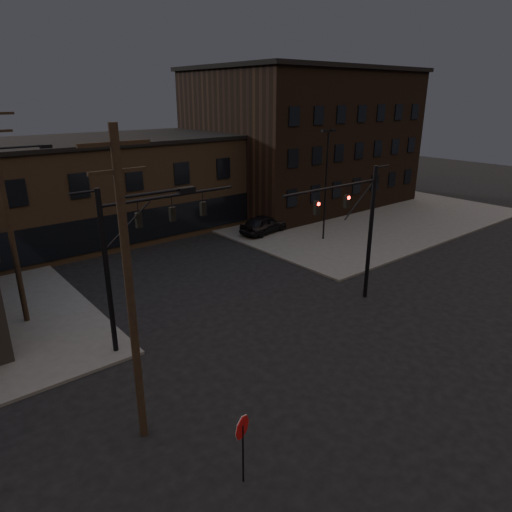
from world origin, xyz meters
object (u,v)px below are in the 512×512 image
(parked_car_lot_a, at_px, (264,224))
(car_crossing, at_px, (109,235))
(parked_car_lot_b, at_px, (288,202))
(stop_sign, at_px, (243,434))
(traffic_signal_near, at_px, (359,222))
(traffic_signal_far, at_px, (132,249))

(parked_car_lot_a, relative_size, car_crossing, 1.07)
(parked_car_lot_a, xyz_separation_m, car_crossing, (-11.65, 6.01, -0.23))
(car_crossing, bearing_deg, parked_car_lot_b, 6.69)
(stop_sign, relative_size, parked_car_lot_a, 0.51)
(stop_sign, xyz_separation_m, parked_car_lot_b, (25.89, 25.68, -0.97))
(stop_sign, xyz_separation_m, parked_car_lot_a, (18.18, 20.49, -0.87))
(traffic_signal_near, bearing_deg, parked_car_lot_a, 71.00)
(parked_car_lot_a, bearing_deg, traffic_signal_far, 112.28)
(parked_car_lot_b, bearing_deg, stop_sign, 159.57)
(traffic_signal_far, distance_m, stop_sign, 10.55)
(traffic_signal_far, bearing_deg, traffic_signal_near, -16.17)
(traffic_signal_near, height_order, parked_car_lot_a, traffic_signal_near)
(traffic_signal_near, bearing_deg, stop_sign, -154.10)
(parked_car_lot_a, bearing_deg, car_crossing, 53.10)
(traffic_signal_near, bearing_deg, parked_car_lot_b, 56.85)
(parked_car_lot_b, xyz_separation_m, car_crossing, (-19.36, 0.82, -0.12))
(traffic_signal_far, relative_size, stop_sign, 3.23)
(traffic_signal_far, distance_m, parked_car_lot_a, 20.30)
(parked_car_lot_b, bearing_deg, car_crossing, 112.38)
(traffic_signal_near, distance_m, parked_car_lot_a, 15.33)
(parked_car_lot_b, height_order, car_crossing, parked_car_lot_b)
(stop_sign, bearing_deg, parked_car_lot_a, 48.42)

